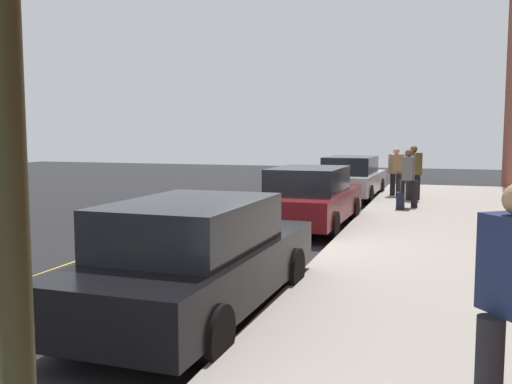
% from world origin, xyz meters
% --- Properties ---
extents(ground_plane, '(56.00, 56.00, 0.00)m').
position_xyz_m(ground_plane, '(0.00, 0.00, 0.00)').
color(ground_plane, black).
extents(sidewalk, '(28.00, 4.60, 0.15)m').
position_xyz_m(sidewalk, '(0.00, -3.30, 0.07)').
color(sidewalk, '#A39E93').
rests_on(sidewalk, ground).
extents(lane_stripe_centre, '(28.00, 0.14, 0.01)m').
position_xyz_m(lane_stripe_centre, '(0.00, 3.20, 0.00)').
color(lane_stripe_centre, gold).
rests_on(lane_stripe_centre, ground).
extents(parked_car_black, '(4.79, 1.98, 1.51)m').
position_xyz_m(parked_car_black, '(-4.59, -0.14, 0.76)').
color(parked_car_black, black).
rests_on(parked_car_black, ground).
extents(parked_car_maroon, '(4.65, 1.96, 1.51)m').
position_xyz_m(parked_car_maroon, '(2.50, -0.05, 0.76)').
color(parked_car_maroon, black).
rests_on(parked_car_maroon, ground).
extents(parked_car_silver, '(4.73, 2.00, 1.51)m').
position_xyz_m(parked_car_silver, '(9.10, -0.08, 0.76)').
color(parked_car_silver, black).
rests_on(parked_car_silver, ground).
extents(pedestrian_grey_coat, '(0.50, 0.56, 1.72)m').
position_xyz_m(pedestrian_grey_coat, '(6.17, -2.18, 1.07)').
color(pedestrian_grey_coat, black).
rests_on(pedestrian_grey_coat, sidewalk).
extents(pedestrian_tan_coat, '(0.50, 0.53, 1.66)m').
position_xyz_m(pedestrian_tan_coat, '(9.24, -1.60, 1.04)').
color(pedestrian_tan_coat, black).
rests_on(pedestrian_tan_coat, sidewalk).
extents(pedestrian_olive_coat, '(0.54, 0.56, 1.78)m').
position_xyz_m(pedestrian_olive_coat, '(8.14, -2.23, 1.10)').
color(pedestrian_olive_coat, black).
rests_on(pedestrian_olive_coat, sidewalk).
extents(rolling_suitcase, '(0.34, 0.22, 0.85)m').
position_xyz_m(rolling_suitcase, '(5.65, -2.01, 0.40)').
color(rolling_suitcase, '#191E38').
rests_on(rolling_suitcase, sidewalk).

